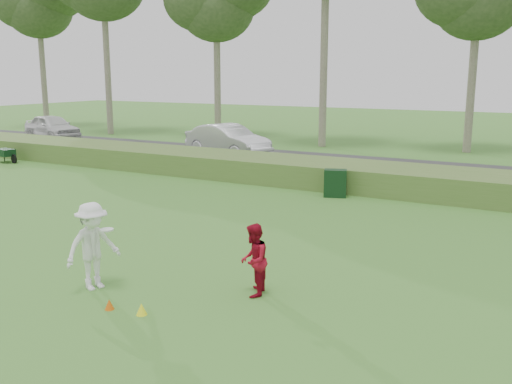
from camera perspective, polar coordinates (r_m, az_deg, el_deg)
The scene contains 12 objects.
ground at distance 11.84m, azimuth -9.54°, elevation -9.67°, with size 120.00×120.00×0.00m, color #357426.
reed_strip at distance 22.05m, azimuth 10.11°, elevation 1.57°, with size 80.00×3.00×0.90m, color #476C2B.
park_road at distance 26.84m, azimuth 13.56°, elevation 2.33°, with size 80.00×6.00×0.06m, color #2D2D2D.
tree_0 at distance 49.22m, azimuth -20.98°, elevation 17.40°, with size 6.76×6.76×13.00m.
player_white at distance 11.95m, azimuth -16.01°, elevation -5.23°, with size 1.03×1.31×1.79m.
player_red at distance 11.21m, azimuth -0.23°, elevation -6.82°, with size 0.70×0.55×1.45m, color maroon.
cone_orange at distance 11.11m, azimuth -14.46°, elevation -10.83°, with size 0.18×0.18×0.20m, color #D8590B.
cone_yellow at distance 10.75m, azimuth -11.37°, elevation -11.41°, with size 0.20×0.20×0.22m, color #FFFA1A.
utility_cabinet at distance 20.31m, azimuth 7.93°, elevation 0.88°, with size 0.78×0.49×0.97m, color black.
wheelbarrow at distance 30.45m, azimuth -23.76°, elevation 3.61°, with size 1.38×0.78×0.67m.
car_left at distance 39.39m, azimuth -19.71°, elevation 6.13°, with size 1.91×4.74×1.62m, color white.
car_mid at distance 29.61m, azimuth -2.85°, elevation 5.17°, with size 1.74×4.99×1.64m, color silver.
Camera 1 is at (6.95, -8.57, 4.31)m, focal length 40.00 mm.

